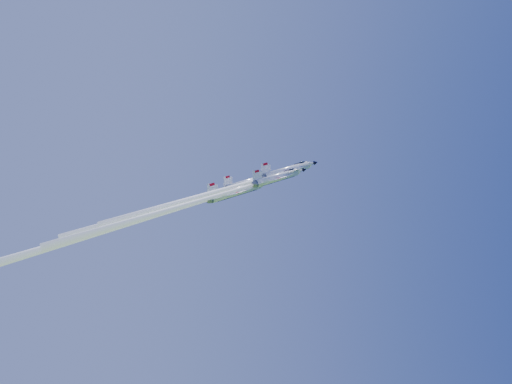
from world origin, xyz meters
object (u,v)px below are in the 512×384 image
object	(u,v)px
jet_lead	(226,189)
jet_slot	(138,221)
jet_right	(197,202)
jet_left	(184,201)

from	to	relation	value
jet_lead	jet_slot	bearing A→B (deg)	-104.16
jet_slot	jet_right	bearing A→B (deg)	51.63
jet_right	jet_left	bearing A→B (deg)	169.06
jet_slot	jet_left	bearing A→B (deg)	115.43
jet_lead	jet_slot	distance (m)	19.08
jet_left	jet_right	world-z (taller)	jet_right
jet_slot	jet_lead	bearing A→B (deg)	75.84
jet_right	jet_slot	distance (m)	12.43
jet_left	jet_slot	size ratio (longest dim) A/B	0.78
jet_lead	jet_left	distance (m)	11.30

